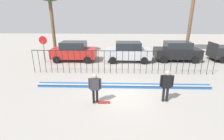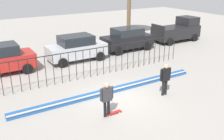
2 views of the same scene
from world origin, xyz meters
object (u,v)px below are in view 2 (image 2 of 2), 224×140
object	(u,v)px
camera_operator	(165,76)
parked_car_black	(127,39)
skateboard	(114,113)
skateboarder	(107,96)
pickup_truck	(178,30)
parked_car_silver	(76,48)

from	to	relation	value
camera_operator	parked_car_black	size ratio (longest dim) A/B	0.41
parked_car_black	skateboard	bearing A→B (deg)	-130.62
skateboarder	skateboard	bearing A→B (deg)	-23.99
camera_operator	pickup_truck	bearing A→B (deg)	-120.92
skateboarder	camera_operator	size ratio (longest dim) A/B	0.94
parked_car_black	pickup_truck	bearing A→B (deg)	-1.47
skateboard	camera_operator	size ratio (longest dim) A/B	0.46
skateboarder	pickup_truck	bearing A→B (deg)	8.33
skateboarder	parked_car_black	distance (m)	11.04
skateboard	parked_car_silver	world-z (taller)	parked_car_silver
pickup_truck	parked_car_silver	bearing A→B (deg)	-174.55
skateboard	parked_car_silver	xyz separation A→B (m)	(1.80, 8.14, 0.91)
skateboarder	pickup_truck	xyz separation A→B (m)	(12.97, 8.68, 0.05)
camera_operator	parked_car_black	world-z (taller)	parked_car_black
parked_car_silver	parked_car_black	world-z (taller)	same
skateboard	parked_car_silver	bearing A→B (deg)	70.13
skateboard	pickup_truck	distance (m)	15.33
camera_operator	parked_car_silver	world-z (taller)	parked_car_silver
parked_car_silver	pickup_truck	xyz separation A→B (m)	(10.80, 0.53, 0.06)
camera_operator	parked_car_silver	bearing A→B (deg)	-61.88
parked_car_black	pickup_truck	world-z (taller)	pickup_truck
parked_car_silver	parked_car_black	size ratio (longest dim) A/B	1.00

